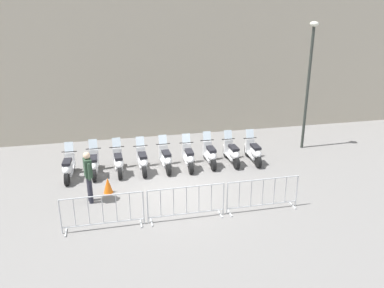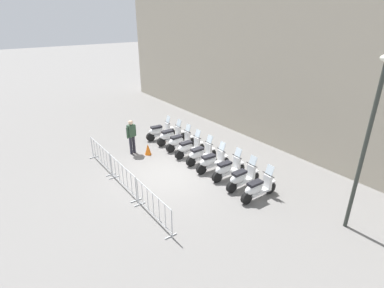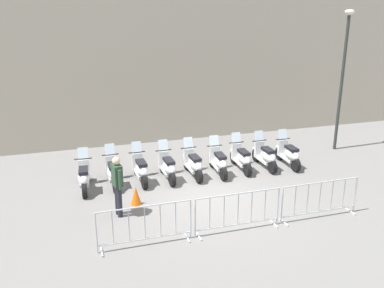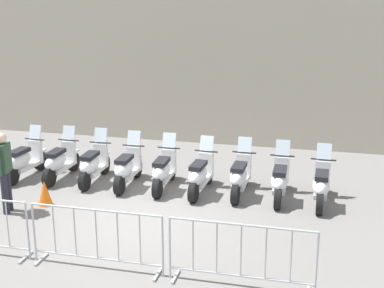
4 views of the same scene
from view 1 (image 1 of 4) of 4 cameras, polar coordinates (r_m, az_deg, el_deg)
name	(u,v)px [view 1 (image 1 of 4)]	position (r m, az deg, el deg)	size (l,w,h in m)	color
ground_plane	(174,189)	(13.43, -2.65, -6.78)	(120.00, 120.00, 0.00)	slate
motorcycle_0	(68,167)	(14.74, -17.91, -3.34)	(0.56, 1.73, 1.24)	black
motorcycle_1	(94,164)	(14.80, -14.39, -2.89)	(0.56, 1.72, 1.24)	black
motorcycle_2	(118,162)	(14.77, -10.89, -2.66)	(0.56, 1.72, 1.24)	black
motorcycle_3	(142,161)	(14.76, -7.39, -2.48)	(0.56, 1.72, 1.24)	black
motorcycle_4	(166,159)	(14.86, -3.93, -2.19)	(0.56, 1.72, 1.24)	black
motorcycle_5	(189,157)	(14.97, -0.52, -1.98)	(0.56, 1.72, 1.24)	black
motorcycle_6	(210,154)	(15.27, 2.71, -1.56)	(0.56, 1.72, 1.24)	black
motorcycle_7	(232,153)	(15.48, 5.98, -1.34)	(0.56, 1.72, 1.24)	black
motorcycle_8	(254,152)	(15.71, 9.18, -1.17)	(0.56, 1.72, 1.24)	black
barrier_segment_0	(103,212)	(11.24, -13.12, -9.87)	(2.33, 0.44, 1.07)	#B2B5B7
barrier_segment_1	(186,203)	(11.43, -0.84, -8.79)	(2.33, 0.44, 1.07)	#B2B5B7
barrier_segment_2	(263,195)	(12.10, 10.47, -7.43)	(2.33, 0.44, 1.07)	#B2B5B7
street_lamp	(309,74)	(17.22, 17.03, 9.93)	(0.36, 0.36, 5.45)	#2D332D
officer_near_row_end	(88,174)	(12.63, -15.16, -4.35)	(0.29, 0.54, 1.73)	#23232D
traffic_cone	(108,185)	(13.40, -12.40, -6.01)	(0.32, 0.32, 0.55)	orange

